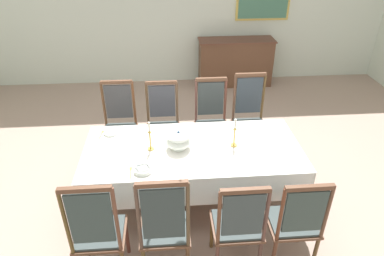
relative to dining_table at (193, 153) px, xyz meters
The scene contains 20 objects.
ground 0.73m from the dining_table, 90.00° to the left, with size 8.10×6.84×0.04m, color tan.
back_wall 3.78m from the dining_table, 90.00° to the left, with size 8.10×0.08×3.09m, color silver.
dining_table is the anchor object (origin of this frame).
tablecloth 0.01m from the dining_table, ahead, with size 2.30×1.05×0.34m.
chair_south_a 1.28m from the dining_table, 133.45° to the right, with size 0.44×0.42×1.16m.
chair_north_a 1.28m from the dining_table, 133.54° to the left, with size 0.44×0.42×1.11m.
chair_south_b 0.98m from the dining_table, 108.81° to the right, with size 0.44×0.42×1.17m.
chair_north_b 0.98m from the dining_table, 108.91° to the left, with size 0.44×0.42×1.08m.
chair_south_c 0.98m from the dining_table, 70.56° to the right, with size 0.44×0.42×1.06m.
chair_north_c 0.99m from the dining_table, 70.62° to the left, with size 0.44×0.42×1.11m.
chair_south_d 1.25m from the dining_table, 47.80° to the right, with size 0.44×0.42×1.06m.
chair_north_d 1.25m from the dining_table, 47.99° to the left, with size 0.44×0.42×1.16m.
soup_tureen 0.23m from the dining_table, behind, with size 0.26×0.26×0.21m.
candlestick_west 0.49m from the dining_table, behind, with size 0.07×0.07×0.33m.
candlestick_east 0.49m from the dining_table, ahead, with size 0.07×0.07×0.32m.
bowl_near_left 0.97m from the dining_table, 158.56° to the left, with size 0.15×0.15×0.03m.
bowl_near_right 0.64m from the dining_table, 143.60° to the right, with size 0.18×0.18×0.04m.
spoon_primary 1.07m from the dining_table, 159.27° to the left, with size 0.04×0.18×0.01m.
spoon_secondary 0.72m from the dining_table, 150.95° to the right, with size 0.03×0.18×0.01m.
sideboard 3.55m from the dining_table, 71.74° to the left, with size 1.44×0.48×0.90m.
Camera 1 is at (-0.25, -3.27, 2.82)m, focal length 32.54 mm.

